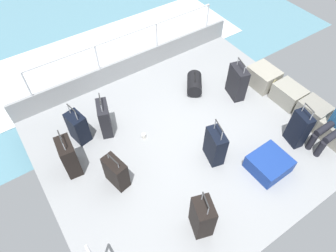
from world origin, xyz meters
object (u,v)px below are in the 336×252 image
at_px(cargo_crate_2, 313,112).
at_px(suitcase_6, 202,217).
at_px(cargo_crate_3, 336,131).
at_px(suitcase_2, 269,164).
at_px(suitcase_0, 215,146).
at_px(suitcase_7, 116,172).
at_px(suitcase_5, 69,157).
at_px(cargo_crate_0, 263,77).
at_px(suitcase_4, 237,82).
at_px(cargo_crate_1, 288,94).
at_px(suitcase_1, 105,118).
at_px(suitcase_3, 299,129).
at_px(suitcase_8, 78,127).
at_px(paper_cup, 144,136).
at_px(duffel_bag, 194,84).

bearing_deg(cargo_crate_2, suitcase_6, -80.79).
xyz_separation_m(cargo_crate_3, suitcase_2, (-0.19, -1.48, -0.04)).
xyz_separation_m(suitcase_0, suitcase_2, (0.70, 0.62, -0.19)).
bearing_deg(suitcase_7, suitcase_2, 61.77).
bearing_deg(suitcase_5, cargo_crate_2, 70.36).
height_order(cargo_crate_0, suitcase_4, suitcase_4).
bearing_deg(suitcase_5, cargo_crate_3, 64.21).
height_order(cargo_crate_1, cargo_crate_2, cargo_crate_2).
xyz_separation_m(suitcase_1, suitcase_3, (2.12, 2.69, 0.03)).
distance_m(cargo_crate_3, suitcase_4, 2.00).
height_order(cargo_crate_3, suitcase_6, suitcase_6).
bearing_deg(cargo_crate_2, suitcase_8, -118.01).
height_order(suitcase_6, suitcase_8, suitcase_6).
bearing_deg(cargo_crate_3, paper_cup, -123.88).
bearing_deg(cargo_crate_3, suitcase_7, -110.55).
xyz_separation_m(suitcase_3, suitcase_5, (-1.68, -3.54, -0.01)).
bearing_deg(suitcase_3, duffel_bag, -162.57).
xyz_separation_m(suitcase_2, suitcase_7, (-1.19, -2.22, 0.15)).
bearing_deg(cargo_crate_1, suitcase_6, -70.37).
distance_m(cargo_crate_3, suitcase_0, 2.28).
height_order(cargo_crate_2, suitcase_7, suitcase_7).
xyz_separation_m(suitcase_3, suitcase_6, (0.32, -2.37, -0.01)).
distance_m(suitcase_1, suitcase_4, 2.70).
height_order(cargo_crate_2, suitcase_2, cargo_crate_2).
xyz_separation_m(cargo_crate_0, suitcase_5, (-0.26, -4.16, 0.14)).
bearing_deg(suitcase_8, paper_cup, 56.19).
bearing_deg(suitcase_2, suitcase_0, -138.54).
bearing_deg(suitcase_8, suitcase_7, 6.51).
relative_size(suitcase_3, suitcase_5, 1.01).
xyz_separation_m(cargo_crate_1, suitcase_0, (0.23, -2.11, 0.14)).
bearing_deg(suitcase_5, suitcase_1, 117.62).
bearing_deg(paper_cup, cargo_crate_0, 86.65).
bearing_deg(suitcase_6, cargo_crate_2, 99.21).
height_order(cargo_crate_0, cargo_crate_1, cargo_crate_0).
bearing_deg(cargo_crate_1, suitcase_8, -110.65).
relative_size(suitcase_3, suitcase_7, 1.34).
distance_m(suitcase_2, suitcase_7, 2.52).
height_order(suitcase_0, paper_cup, suitcase_0).
distance_m(suitcase_0, suitcase_6, 1.28).
xyz_separation_m(cargo_crate_0, duffel_bag, (-0.69, -1.29, -0.05)).
height_order(suitcase_3, suitcase_4, suitcase_3).
height_order(suitcase_2, suitcase_8, suitcase_8).
height_order(suitcase_5, suitcase_8, suitcase_5).
bearing_deg(suitcase_4, suitcase_5, -92.98).
relative_size(cargo_crate_1, cargo_crate_3, 1.08).
bearing_deg(suitcase_7, paper_cup, 123.71).
relative_size(suitcase_7, suitcase_8, 0.82).
bearing_deg(cargo_crate_3, suitcase_5, -115.79).
bearing_deg(cargo_crate_3, suitcase_3, -117.75).
bearing_deg(cargo_crate_0, suitcase_0, -66.87).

